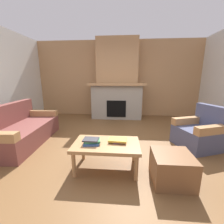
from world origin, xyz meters
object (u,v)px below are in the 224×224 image
object	(u,v)px
couch	(21,130)
ottoman	(172,168)
armchair	(200,133)
fireplace	(117,85)
coffee_table	(106,146)

from	to	relation	value
couch	ottoman	bearing A→B (deg)	-19.21
couch	armchair	xyz separation A→B (m)	(3.78, 0.14, 0.01)
fireplace	ottoman	xyz separation A→B (m)	(0.92, -3.38, -0.96)
fireplace	coffee_table	size ratio (longest dim) A/B	2.70
armchair	ottoman	size ratio (longest dim) A/B	1.87
fireplace	ottoman	bearing A→B (deg)	-74.83
fireplace	ottoman	size ratio (longest dim) A/B	5.19
armchair	couch	bearing A→B (deg)	-177.94
coffee_table	ottoman	xyz separation A→B (m)	(0.92, -0.21, -0.18)
fireplace	armchair	size ratio (longest dim) A/B	2.78
fireplace	couch	size ratio (longest dim) A/B	1.46
armchair	coffee_table	world-z (taller)	armchair
couch	coffee_table	world-z (taller)	couch
couch	coffee_table	bearing A→B (deg)	-22.01
couch	armchair	distance (m)	3.79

